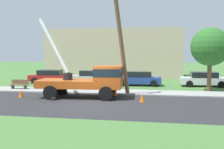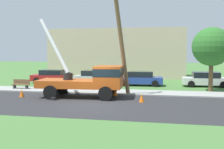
# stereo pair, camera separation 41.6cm
# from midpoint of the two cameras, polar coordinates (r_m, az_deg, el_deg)

# --- Properties ---
(ground_plane) EXTENTS (120.00, 120.00, 0.00)m
(ground_plane) POSITION_cam_midpoint_polar(r_m,az_deg,el_deg) (29.51, 1.98, -1.82)
(ground_plane) COLOR #477538
(road_asphalt) EXTENTS (80.00, 7.95, 0.01)m
(road_asphalt) POSITION_cam_midpoint_polar(r_m,az_deg,el_deg) (17.90, -4.28, -6.10)
(road_asphalt) COLOR #2B2B2D
(road_asphalt) RESTS_ON ground
(sidewalk_strip) EXTENTS (80.00, 2.66, 0.10)m
(sidewalk_strip) POSITION_cam_midpoint_polar(r_m,az_deg,el_deg) (22.97, -0.73, -3.57)
(sidewalk_strip) COLOR #9E9E99
(sidewalk_strip) RESTS_ON ground
(utility_truck) EXTENTS (6.88, 3.21, 5.98)m
(utility_truck) POSITION_cam_midpoint_polar(r_m,az_deg,el_deg) (20.15, -3.72, -0.85)
(utility_truck) COLOR #C65119
(utility_truck) RESTS_ON ground
(leaning_utility_pole) EXTENTS (1.55, 2.48, 8.87)m
(leaning_utility_pole) POSITION_cam_midpoint_polar(r_m,az_deg,el_deg) (20.76, 2.38, 8.03)
(leaning_utility_pole) COLOR brown
(leaning_utility_pole) RESTS_ON ground
(traffic_cone_ahead) EXTENTS (0.36, 0.36, 0.56)m
(traffic_cone_ahead) POSITION_cam_midpoint_polar(r_m,az_deg,el_deg) (18.52, 6.85, -4.89)
(traffic_cone_ahead) COLOR orange
(traffic_cone_ahead) RESTS_ON ground
(traffic_cone_behind) EXTENTS (0.36, 0.36, 0.56)m
(traffic_cone_behind) POSITION_cam_midpoint_polar(r_m,az_deg,el_deg) (21.54, -17.81, -3.73)
(traffic_cone_behind) COLOR orange
(traffic_cone_behind) RESTS_ON ground
(traffic_cone_curbside) EXTENTS (0.36, 0.36, 0.56)m
(traffic_cone_curbside) POSITION_cam_midpoint_polar(r_m,az_deg,el_deg) (21.02, 1.26, -3.71)
(traffic_cone_curbside) COLOR orange
(traffic_cone_curbside) RESTS_ON ground
(parked_sedan_red) EXTENTS (4.54, 2.26, 1.42)m
(parked_sedan_red) POSITION_cam_midpoint_polar(r_m,az_deg,el_deg) (30.56, -11.98, -0.35)
(parked_sedan_red) COLOR #B21E1E
(parked_sedan_red) RESTS_ON ground
(parked_sedan_silver) EXTENTS (4.46, 2.11, 1.42)m
(parked_sedan_silver) POSITION_cam_midpoint_polar(r_m,az_deg,el_deg) (28.84, -3.25, -0.56)
(parked_sedan_silver) COLOR #B7B7BF
(parked_sedan_silver) RESTS_ON ground
(parked_sedan_blue) EXTENTS (4.50, 2.18, 1.42)m
(parked_sedan_blue) POSITION_cam_midpoint_polar(r_m,az_deg,el_deg) (27.53, 6.37, -0.83)
(parked_sedan_blue) COLOR #263F99
(parked_sedan_blue) RESTS_ON ground
(parked_sedan_white) EXTENTS (4.45, 2.10, 1.42)m
(parked_sedan_white) POSITION_cam_midpoint_polar(r_m,az_deg,el_deg) (28.10, 19.37, -0.96)
(parked_sedan_white) COLOR silver
(parked_sedan_white) RESTS_ON ground
(park_bench) EXTENTS (1.60, 0.45, 0.90)m
(park_bench) POSITION_cam_midpoint_polar(r_m,az_deg,el_deg) (25.77, -18.02, -1.97)
(park_bench) COLOR brown
(park_bench) RESTS_ON ground
(roadside_tree_far) EXTENTS (3.25, 3.25, 5.43)m
(roadside_tree_far) POSITION_cam_midpoint_polar(r_m,az_deg,el_deg) (24.47, 20.53, 5.41)
(roadside_tree_far) COLOR brown
(roadside_tree_far) RESTS_ON ground
(lowrise_building_backdrop) EXTENTS (18.00, 6.00, 6.40)m
(lowrise_building_backdrop) POSITION_cam_midpoint_polar(r_m,az_deg,el_deg) (37.69, 1.49, 4.48)
(lowrise_building_backdrop) COLOR #C6B293
(lowrise_building_backdrop) RESTS_ON ground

